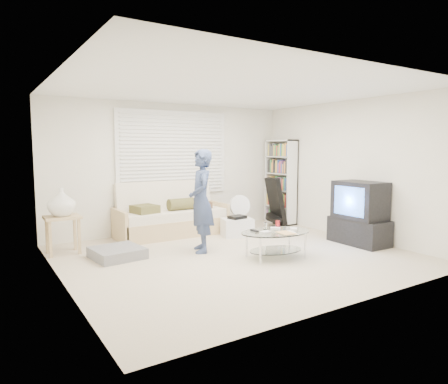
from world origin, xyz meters
TOP-DOWN VIEW (x-y plane):
  - ground at (0.00, 0.00)m, footprint 5.00×5.00m
  - room_shell at (0.00, 0.48)m, footprint 5.02×4.52m
  - window_blinds at (0.00, 2.20)m, footprint 2.32×0.08m
  - futon_sofa at (-0.23, 1.87)m, footprint 2.07×0.84m
  - grey_floor_pillow at (-1.59, 0.84)m, footprint 0.76×0.76m
  - side_table at (-2.22, 1.53)m, footprint 0.52×0.42m
  - bookshelf at (2.32, 1.73)m, footprint 0.29×0.77m
  - guitar_case at (1.98, 1.47)m, footprint 0.40×0.38m
  - floor_fan at (1.11, 1.56)m, footprint 0.44×0.29m
  - storage_bin at (0.78, 1.13)m, footprint 0.63×0.52m
  - tv_unit at (2.20, -0.49)m, footprint 0.57×1.00m
  - coffee_table at (0.42, -0.42)m, footprint 1.19×0.86m
  - standing_person at (-0.34, 0.50)m, footprint 0.56×0.69m

SIDE VIEW (x-z plane):
  - ground at x=0.00m, z-range 0.00..0.00m
  - grey_floor_pillow at x=-1.59m, z-range 0.00..0.16m
  - storage_bin at x=0.78m, z-range -0.02..0.37m
  - coffee_table at x=0.42m, z-range 0.06..0.59m
  - futon_sofa at x=-0.23m, z-range -0.17..0.84m
  - floor_fan at x=1.11m, z-range 0.06..0.77m
  - guitar_case at x=1.98m, z-range -0.05..0.96m
  - tv_unit at x=2.20m, z-range -0.02..1.06m
  - side_table at x=-2.22m, z-range 0.25..1.28m
  - standing_person at x=-0.34m, z-range 0.00..1.62m
  - bookshelf at x=2.32m, z-range 0.00..1.82m
  - window_blinds at x=0.00m, z-range 0.74..2.36m
  - room_shell at x=0.00m, z-range 0.37..2.88m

